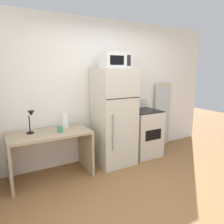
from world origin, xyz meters
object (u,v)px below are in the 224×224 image
microwave (114,61)px  coffee_mug (60,129)px  oven_range (143,132)px  paper_towel_roll (65,121)px  refrigerator (114,117)px  leaning_mirror (162,115)px  desk_lamp (31,118)px  desk (50,146)px

microwave → coffee_mug: bearing=-176.6°
oven_range → paper_towel_roll: bearing=176.6°
refrigerator → leaning_mirror: bearing=11.1°
desk_lamp → microwave: size_ratio=0.77×
microwave → leaning_mirror: bearing=12.0°
desk_lamp → paper_towel_roll: bearing=4.6°
refrigerator → oven_range: (0.70, 0.02, -0.40)m
desk_lamp → refrigerator: bearing=-3.0°
paper_towel_roll → oven_range: oven_range is taller
desk → oven_range: oven_range is taller
leaning_mirror → desk: bearing=-174.0°
desk_lamp → oven_range: size_ratio=0.32×
desk → paper_towel_roll: (0.29, 0.11, 0.34)m
desk_lamp → refrigerator: 1.41m
desk_lamp → microwave: microwave is taller
desk → desk_lamp: (-0.25, 0.07, 0.46)m
refrigerator → desk: bearing=179.6°
desk → refrigerator: 1.20m
paper_towel_roll → leaning_mirror: (2.28, 0.16, -0.17)m
coffee_mug → refrigerator: size_ratio=0.06×
refrigerator → microwave: size_ratio=3.75×
desk → oven_range: bearing=0.5°
paper_towel_roll → leaning_mirror: leaning_mirror is taller
desk_lamp → leaning_mirror: (2.82, 0.21, -0.29)m
paper_towel_roll → refrigerator: size_ratio=0.14×
oven_range → desk_lamp: bearing=178.7°
leaning_mirror → microwave: bearing=-168.0°
refrigerator → oven_range: 0.81m
coffee_mug → refrigerator: refrigerator is taller
oven_range → leaning_mirror: bearing=19.6°
desk_lamp → paper_towel_roll: size_ratio=1.47×
desk → coffee_mug: coffee_mug is taller
desk_lamp → leaning_mirror: bearing=4.2°
oven_range → leaning_mirror: size_ratio=0.79×
desk → desk_lamp: size_ratio=3.52×
desk → paper_towel_roll: paper_towel_roll is taller
desk → oven_range: 1.86m
microwave → leaning_mirror: microwave is taller
coffee_mug → leaning_mirror: leaning_mirror is taller
desk → microwave: microwave is taller
refrigerator → oven_range: bearing=2.0°
paper_towel_roll → refrigerator: (0.86, -0.12, -0.01)m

